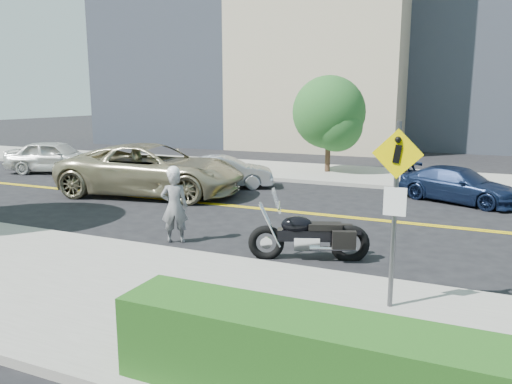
{
  "coord_description": "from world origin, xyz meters",
  "views": [
    {
      "loc": [
        5.31,
        -14.17,
        3.53
      ],
      "look_at": [
        0.42,
        -3.17,
        1.2
      ],
      "focal_mm": 35.0,
      "sensor_mm": 36.0,
      "label": 1
    }
  ],
  "objects_px": {
    "motorcyclist": "(174,205)",
    "suv": "(152,169)",
    "motorcycle": "(310,225)",
    "parked_car_silver": "(225,172)",
    "parked_car_white": "(56,157)",
    "pedestrian_sign": "(395,198)",
    "parked_car_blue": "(459,185)"
  },
  "relations": [
    {
      "from": "parked_car_silver",
      "to": "motorcycle",
      "type": "bearing_deg",
      "value": -165.67
    },
    {
      "from": "pedestrian_sign",
      "to": "suv",
      "type": "distance_m",
      "value": 11.77
    },
    {
      "from": "pedestrian_sign",
      "to": "parked_car_silver",
      "type": "bearing_deg",
      "value": 130.21
    },
    {
      "from": "parked_car_blue",
      "to": "motorcycle",
      "type": "bearing_deg",
      "value": -176.2
    },
    {
      "from": "suv",
      "to": "parked_car_silver",
      "type": "distance_m",
      "value": 2.94
    },
    {
      "from": "pedestrian_sign",
      "to": "parked_car_white",
      "type": "bearing_deg",
      "value": 150.73
    },
    {
      "from": "parked_car_white",
      "to": "parked_car_silver",
      "type": "relative_size",
      "value": 1.19
    },
    {
      "from": "pedestrian_sign",
      "to": "parked_car_white",
      "type": "xyz_separation_m",
      "value": [
        -16.73,
        9.38,
        -1.21
      ]
    },
    {
      "from": "suv",
      "to": "parked_car_white",
      "type": "xyz_separation_m",
      "value": [
        -7.21,
        2.52,
        -0.17
      ]
    },
    {
      "from": "motorcyclist",
      "to": "suv",
      "type": "height_order",
      "value": "motorcyclist"
    },
    {
      "from": "suv",
      "to": "pedestrian_sign",
      "type": "bearing_deg",
      "value": -135.77
    },
    {
      "from": "parked_car_silver",
      "to": "suv",
      "type": "bearing_deg",
      "value": 119.15
    },
    {
      "from": "motorcycle",
      "to": "pedestrian_sign",
      "type": "bearing_deg",
      "value": -67.21
    },
    {
      "from": "parked_car_white",
      "to": "pedestrian_sign",
      "type": "bearing_deg",
      "value": -139.09
    },
    {
      "from": "parked_car_silver",
      "to": "parked_car_blue",
      "type": "xyz_separation_m",
      "value": [
        8.43,
        0.76,
        -0.03
      ]
    },
    {
      "from": "suv",
      "to": "parked_car_silver",
      "type": "relative_size",
      "value": 1.78
    },
    {
      "from": "motorcycle",
      "to": "suv",
      "type": "bearing_deg",
      "value": 127.0
    },
    {
      "from": "suv",
      "to": "parked_car_white",
      "type": "bearing_deg",
      "value": 60.69
    },
    {
      "from": "pedestrian_sign",
      "to": "parked_car_silver",
      "type": "height_order",
      "value": "pedestrian_sign"
    },
    {
      "from": "motorcyclist",
      "to": "motorcycle",
      "type": "bearing_deg",
      "value": 155.89
    },
    {
      "from": "motorcycle",
      "to": "parked_car_silver",
      "type": "height_order",
      "value": "motorcycle"
    },
    {
      "from": "pedestrian_sign",
      "to": "suv",
      "type": "height_order",
      "value": "pedestrian_sign"
    },
    {
      "from": "parked_car_white",
      "to": "motorcycle",
      "type": "bearing_deg",
      "value": -135.98
    },
    {
      "from": "pedestrian_sign",
      "to": "suv",
      "type": "xyz_separation_m",
      "value": [
        -9.52,
        6.85,
        -1.04
      ]
    },
    {
      "from": "parked_car_white",
      "to": "parked_car_silver",
      "type": "distance_m",
      "value": 8.94
    },
    {
      "from": "parked_car_blue",
      "to": "motorcyclist",
      "type": "bearing_deg",
      "value": 165.27
    },
    {
      "from": "motorcyclist",
      "to": "parked_car_blue",
      "type": "height_order",
      "value": "motorcyclist"
    },
    {
      "from": "parked_car_white",
      "to": "parked_car_silver",
      "type": "xyz_separation_m",
      "value": [
        8.94,
        -0.16,
        -0.14
      ]
    },
    {
      "from": "motorcyclist",
      "to": "parked_car_white",
      "type": "bearing_deg",
      "value": -58.57
    },
    {
      "from": "motorcyclist",
      "to": "parked_car_silver",
      "type": "distance_m",
      "value": 7.5
    },
    {
      "from": "motorcyclist",
      "to": "parked_car_white",
      "type": "xyz_separation_m",
      "value": [
        -11.26,
        7.28,
        -0.19
      ]
    },
    {
      "from": "motorcycle",
      "to": "motorcyclist",
      "type": "bearing_deg",
      "value": 160.68
    }
  ]
}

